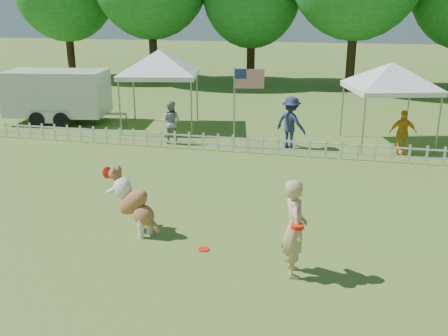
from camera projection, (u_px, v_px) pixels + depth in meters
name	position (u px, v px, depth m)	size (l,w,h in m)	color
ground	(194.00, 251.00, 9.82)	(120.00, 120.00, 0.00)	#436620
picket_fence	(255.00, 145.00, 16.20)	(22.00, 0.08, 0.60)	silver
handler	(295.00, 228.00, 8.72)	(0.65, 0.43, 1.79)	tan
dog	(134.00, 202.00, 10.42)	(1.33, 0.44, 1.38)	brown
frisbee_on_turf	(204.00, 249.00, 9.87)	(0.22, 0.22, 0.02)	red
canopy_tent_left	(160.00, 90.00, 19.38)	(2.87, 2.87, 2.96)	white
canopy_tent_right	(388.00, 105.00, 17.00)	(2.67, 2.67, 2.76)	white
cargo_trailer	(58.00, 96.00, 20.37)	(4.93, 2.17, 2.17)	silver
flag_pole	(234.00, 108.00, 16.56)	(1.04, 0.11, 2.71)	gray
spectator_a	(171.00, 122.00, 17.34)	(0.73, 0.57, 1.50)	#999B9E
spectator_b	(291.00, 123.00, 16.70)	(1.13, 0.65, 1.75)	navy
spectator_c	(403.00, 133.00, 15.97)	(0.86, 0.36, 1.46)	orange
tree_center_left	(252.00, 1.00, 29.78)	(6.00, 6.00, 9.80)	#1C6423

